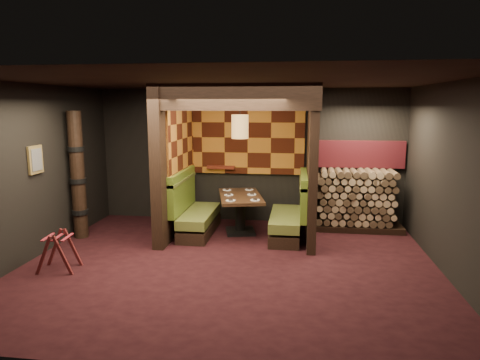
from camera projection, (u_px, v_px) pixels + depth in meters
name	position (u px, v px, depth m)	size (l,w,h in m)	color
floor	(229.00, 266.00, 6.75)	(6.50, 5.50, 0.02)	black
ceiling	(228.00, 80.00, 6.25)	(6.50, 5.50, 0.02)	black
wall_back	(249.00, 156.00, 9.19)	(6.50, 0.02, 2.85)	black
wall_front	(179.00, 228.00, 3.80)	(6.50, 0.02, 2.85)	black
wall_left	(30.00, 172.00, 6.93)	(0.02, 5.50, 2.85)	black
wall_right	(455.00, 182.00, 6.06)	(0.02, 5.50, 2.85)	black
partition_left	(174.00, 161.00, 8.29)	(0.20, 2.20, 2.85)	black
partition_right	(312.00, 163.00, 7.98)	(0.15, 2.10, 2.85)	black
header_beam	(234.00, 97.00, 6.98)	(2.85, 0.18, 0.44)	black
tapa_back_panel	(248.00, 138.00, 9.08)	(2.40, 0.06, 1.55)	#AF6820
tapa_side_panel	(181.00, 139.00, 8.37)	(0.04, 1.85, 1.45)	#AF6820
lacquer_shelf	(221.00, 167.00, 9.21)	(0.60, 0.12, 0.07)	maroon
booth_bench_left	(194.00, 213.00, 8.41)	(0.68, 1.60, 1.14)	black
booth_bench_right	(291.00, 217.00, 8.16)	(0.68, 1.60, 1.14)	black
dining_table	(240.00, 207.00, 8.40)	(1.09, 1.59, 0.77)	black
place_settings	(240.00, 194.00, 8.36)	(0.85, 1.25, 0.03)	white
pendant_lamp	(240.00, 127.00, 8.08)	(0.32, 0.32, 0.98)	olive
framed_picture	(36.00, 160.00, 6.99)	(0.05, 0.36, 0.46)	olive
luggage_rack	(59.00, 250.00, 6.53)	(0.63, 0.48, 0.64)	#4E1717
totem_column	(78.00, 176.00, 8.02)	(0.31, 0.31, 2.40)	black
firewood_stack	(359.00, 200.00, 8.63)	(1.73, 0.70, 1.22)	black
mosaic_header	(359.00, 154.00, 8.80)	(1.83, 0.10, 0.56)	maroon
bay_front_post	(316.00, 162.00, 8.23)	(0.08, 0.08, 2.85)	black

